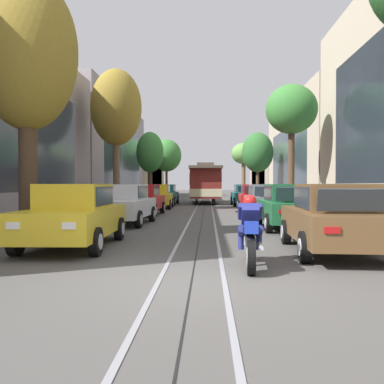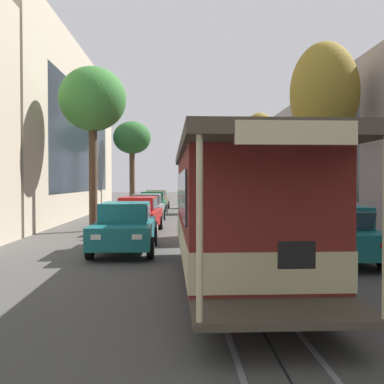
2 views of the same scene
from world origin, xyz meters
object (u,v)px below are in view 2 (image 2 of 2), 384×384
Objects in this scene: parked_car_brown_near_right at (156,200)px; street_tree_kerb_left_second at (324,95)px; parked_car_green_second_right at (153,203)px; street_tree_kerb_right_near at (132,139)px; street_tree_kerb_right_second at (93,101)px; parked_car_teal_fifth_left at (333,233)px; parked_car_grey_mid_right at (147,208)px; motorcycle_with_rider at (182,201)px; parked_car_yellow_fourth_left at (284,217)px; street_tree_kerb_left_near at (260,143)px; cable_car_trolley at (234,208)px; parked_car_red_mid_left at (260,208)px; parked_car_red_fourth_right at (138,215)px; parked_car_teal_fifth_right at (125,227)px; parked_car_yellow_near_left at (234,200)px; parked_car_white_second_left at (244,204)px.

street_tree_kerb_left_second reaches higher than parked_car_brown_near_right.
parked_car_green_second_right is 0.60× the size of street_tree_kerb_right_near.
street_tree_kerb_left_second is 1.15× the size of street_tree_kerb_right_second.
parked_car_grey_mid_right is (6.23, -11.94, 0.00)m from parked_car_teal_fifth_left.
street_tree_kerb_right_near is 3.66× the size of motorcycle_with_rider.
parked_car_yellow_fourth_left is at bearing 109.52° from parked_car_brown_near_right.
cable_car_trolley is at bearing 78.02° from street_tree_kerb_left_near.
motorcycle_with_rider is at bearing -72.46° from parked_car_red_mid_left.
parked_car_red_fourth_right is 0.59× the size of street_tree_kerb_right_second.
parked_car_red_fourth_right and parked_car_teal_fifth_right have the same top height.
street_tree_kerb_right_second is at bearing 60.31° from parked_car_yellow_near_left.
parked_car_brown_near_right is at bearing -61.55° from parked_car_red_mid_left.
parked_car_red_fourth_right is at bearing -89.09° from parked_car_teal_fifth_right.
parked_car_grey_mid_right is 12.69m from street_tree_kerb_left_near.
parked_car_yellow_fourth_left and parked_car_teal_fifth_right have the same top height.
parked_car_red_fourth_right is 0.48× the size of cable_car_trolley.
parked_car_white_second_left is 16.27m from parked_car_teal_fifth_left.
parked_car_teal_fifth_right is at bearing 90.91° from parked_car_red_fourth_right.
cable_car_trolley is at bearing 82.84° from parked_car_yellow_near_left.
parked_car_brown_near_right is 21.12m from parked_car_teal_fifth_right.
parked_car_green_second_right is (6.25, -6.45, 0.00)m from parked_car_red_mid_left.
street_tree_kerb_left_near is at bearing -100.63° from parked_car_red_mid_left.
parked_car_green_second_right is 0.99× the size of parked_car_red_fourth_right.
street_tree_kerb_right_near is at bearing -90.09° from street_tree_kerb_right_second.
motorcycle_with_rider is at bearing -63.77° from parked_car_white_second_left.
parked_car_grey_mid_right is at bearing -77.85° from cable_car_trolley.
parked_car_teal_fifth_left is 0.48× the size of cable_car_trolley.
parked_car_teal_fifth_left is 0.59× the size of street_tree_kerb_right_second.
street_tree_kerb_right_near is 6.65m from motorcycle_with_rider.
parked_car_grey_mid_right is (6.16, -6.55, 0.00)m from parked_car_yellow_fourth_left.
parked_car_brown_near_right and parked_car_red_fourth_right have the same top height.
parked_car_red_fourth_right is at bearing 2.55° from street_tree_kerb_left_second.
motorcycle_with_rider is at bearing -69.65° from street_tree_kerb_left_second.
parked_car_red_mid_left is at bearing 107.54° from motorcycle_with_rider.
street_tree_kerb_right_second is 3.77× the size of motorcycle_with_rider.
parked_car_red_fourth_right is (6.18, 15.24, 0.00)m from parked_car_yellow_near_left.
parked_car_teal_fifth_right is (-0.10, 15.98, 0.00)m from parked_car_green_second_right.
motorcycle_with_rider is (4.21, -13.31, -0.15)m from parked_car_red_mid_left.
parked_car_yellow_fourth_left is at bearing 165.78° from parked_car_red_fourth_right.
parked_car_yellow_near_left is at bearing -89.87° from parked_car_teal_fifth_left.
parked_car_red_mid_left is 1.01× the size of parked_car_green_second_right.
street_tree_kerb_right_second is at bearing -69.50° from parked_car_teal_fifth_right.
parked_car_brown_near_right is (6.20, -17.49, 0.00)m from parked_car_yellow_fourth_left.
parked_car_red_mid_left is (-0.05, 10.89, 0.00)m from parked_car_yellow_near_left.
parked_car_green_second_right is (6.17, -12.36, 0.00)m from parked_car_yellow_fourth_left.
street_tree_kerb_right_second is (2.20, -5.87, 5.14)m from parked_car_teal_fifth_right.
street_tree_kerb_left_near is 0.83× the size of cable_car_trolley.
street_tree_kerb_right_second reaches higher than parked_car_yellow_near_left.
parked_car_yellow_near_left is at bearing 149.83° from motorcycle_with_rider.
street_tree_kerb_right_near is (8.22, -7.41, 4.99)m from parked_car_white_second_left.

